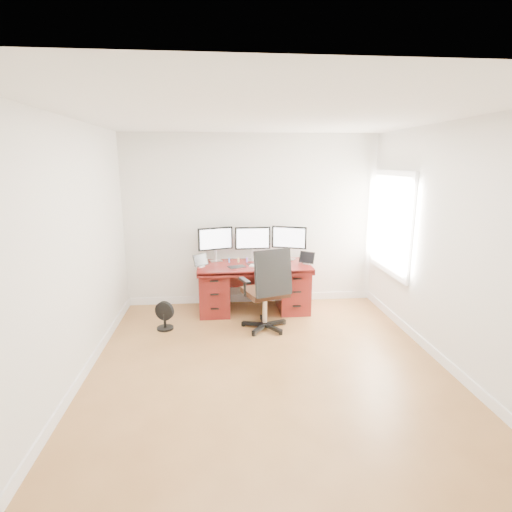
{
  "coord_description": "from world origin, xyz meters",
  "views": [
    {
      "loc": [
        -0.52,
        -4.04,
        2.26
      ],
      "look_at": [
        0.0,
        1.5,
        0.95
      ],
      "focal_mm": 28.0,
      "sensor_mm": 36.0,
      "label": 1
    }
  ],
  "objects": [
    {
      "name": "figurine_pink",
      "position": [
        0.21,
        1.95,
        0.79
      ],
      "size": [
        0.03,
        0.03,
        0.08
      ],
      "color": "#E06884",
      "rests_on": "desk"
    },
    {
      "name": "ground",
      "position": [
        0.0,
        0.0,
        0.0
      ],
      "size": [
        4.5,
        4.5,
        0.0
      ],
      "primitive_type": "plane",
      "color": "olive",
      "rests_on": "ground"
    },
    {
      "name": "figurine_purple",
      "position": [
        -0.1,
        1.95,
        0.79
      ],
      "size": [
        0.03,
        0.03,
        0.08
      ],
      "color": "#825FD6",
      "rests_on": "desk"
    },
    {
      "name": "monitor_right",
      "position": [
        0.58,
        2.07,
        1.09
      ],
      "size": [
        0.52,
        0.24,
        0.53
      ],
      "rotation": [
        0.0,
        0.0,
        -0.39
      ],
      "color": "silver",
      "rests_on": "desk"
    },
    {
      "name": "back_wall",
      "position": [
        0.0,
        2.25,
        1.35
      ],
      "size": [
        4.0,
        0.1,
        2.7
      ],
      "primitive_type": "cube",
      "color": "silver",
      "rests_on": "ground"
    },
    {
      "name": "desk",
      "position": [
        0.0,
        1.83,
        0.4
      ],
      "size": [
        1.7,
        0.8,
        0.75
      ],
      "color": "#591411",
      "rests_on": "ground"
    },
    {
      "name": "trackpad",
      "position": [
        0.28,
        1.65,
        0.76
      ],
      "size": [
        0.16,
        0.16,
        0.01
      ],
      "primitive_type": "cube",
      "rotation": [
        0.0,
        0.0,
        0.26
      ],
      "color": "silver",
      "rests_on": "desk"
    },
    {
      "name": "figurine_blue",
      "position": [
        -0.38,
        1.95,
        0.79
      ],
      "size": [
        0.03,
        0.03,
        0.08
      ],
      "color": "#6E93F3",
      "rests_on": "desk"
    },
    {
      "name": "floor_fan",
      "position": [
        -1.29,
        1.22,
        0.19
      ],
      "size": [
        0.27,
        0.23,
        0.39
      ],
      "rotation": [
        0.0,
        0.0,
        -0.4
      ],
      "color": "black",
      "rests_on": "ground"
    },
    {
      "name": "keyboard",
      "position": [
        0.05,
        1.66,
        0.76
      ],
      "size": [
        0.28,
        0.2,
        0.01
      ],
      "primitive_type": "cube",
      "rotation": [
        0.0,
        0.0,
        -0.39
      ],
      "color": "white",
      "rests_on": "desk"
    },
    {
      "name": "office_chair",
      "position": [
        0.11,
        1.08,
        0.38
      ],
      "size": [
        0.79,
        0.79,
        1.16
      ],
      "rotation": [
        0.0,
        0.0,
        0.33
      ],
      "color": "black",
      "rests_on": "ground"
    },
    {
      "name": "monitor_left",
      "position": [
        -0.58,
        2.07,
        1.09
      ],
      "size": [
        0.53,
        0.2,
        0.53
      ],
      "rotation": [
        0.0,
        0.0,
        0.32
      ],
      "color": "silver",
      "rests_on": "desk"
    },
    {
      "name": "tablet_right",
      "position": [
        0.8,
        1.75,
        0.84
      ],
      "size": [
        0.23,
        0.2,
        0.19
      ],
      "rotation": [
        0.0,
        0.0,
        -0.65
      ],
      "color": "silver",
      "rests_on": "desk"
    },
    {
      "name": "phone",
      "position": [
        -0.05,
        1.8,
        0.76
      ],
      "size": [
        0.14,
        0.08,
        0.01
      ],
      "primitive_type": "cube",
      "rotation": [
        0.0,
        0.0,
        0.12
      ],
      "color": "black",
      "rests_on": "desk"
    },
    {
      "name": "figurine_yellow",
      "position": [
        -0.23,
        1.95,
        0.79
      ],
      "size": [
        0.03,
        0.03,
        0.08
      ],
      "color": "#DCBB77",
      "rests_on": "desk"
    },
    {
      "name": "right_wall",
      "position": [
        2.0,
        0.11,
        1.35
      ],
      "size": [
        0.1,
        4.5,
        2.7
      ],
      "color": "silver",
      "rests_on": "ground"
    },
    {
      "name": "drawing_tablet",
      "position": [
        -0.27,
        1.66,
        0.76
      ],
      "size": [
        0.28,
        0.23,
        0.01
      ],
      "primitive_type": "cube",
      "rotation": [
        0.0,
        0.0,
        0.36
      ],
      "color": "black",
      "rests_on": "desk"
    },
    {
      "name": "tablet_left",
      "position": [
        -0.8,
        1.75,
        0.84
      ],
      "size": [
        0.23,
        0.2,
        0.19
      ],
      "rotation": [
        0.0,
        0.0,
        0.66
      ],
      "color": "silver",
      "rests_on": "desk"
    },
    {
      "name": "monitor_center",
      "position": [
        0.0,
        2.07,
        1.09
      ],
      "size": [
        0.55,
        0.14,
        0.53
      ],
      "rotation": [
        0.0,
        0.0,
        0.03
      ],
      "color": "silver",
      "rests_on": "desk"
    },
    {
      "name": "figurine_brown",
      "position": [
        0.14,
        1.95,
        0.79
      ],
      "size": [
        0.03,
        0.03,
        0.08
      ],
      "color": "brown",
      "rests_on": "desk"
    }
  ]
}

